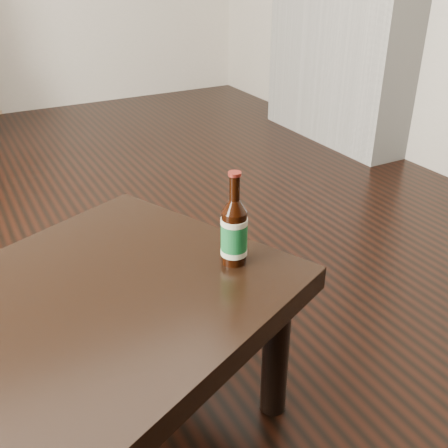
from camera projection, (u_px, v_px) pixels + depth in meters
floor at (33, 327)px, 1.93m from camera, size 5.00×6.00×0.01m
coffee_table at (27, 363)px, 1.15m from camera, size 1.51×1.23×0.49m
beer_bottle at (234, 232)px, 1.36m from camera, size 0.08×0.08×0.26m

